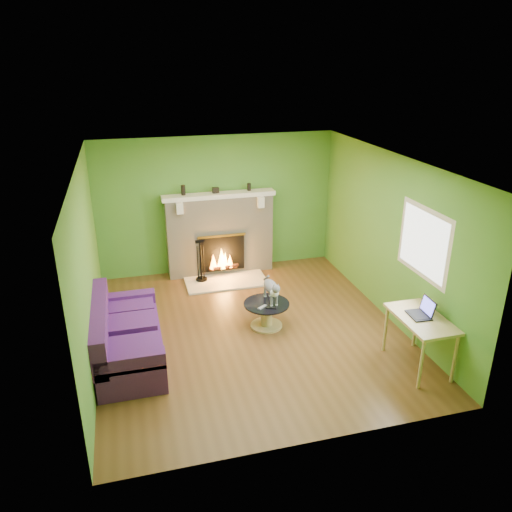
{
  "coord_description": "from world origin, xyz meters",
  "views": [
    {
      "loc": [
        -1.65,
        -6.49,
        3.96
      ],
      "look_at": [
        0.2,
        0.4,
        1.05
      ],
      "focal_mm": 35.0,
      "sensor_mm": 36.0,
      "label": 1
    }
  ],
  "objects_px": {
    "coffee_table": "(266,313)",
    "cat": "(271,289)",
    "sofa": "(125,338)",
    "desk": "(421,323)"
  },
  "relations": [
    {
      "from": "sofa",
      "to": "desk",
      "type": "xyz_separation_m",
      "value": [
        3.81,
        -1.2,
        0.32
      ]
    },
    {
      "from": "sofa",
      "to": "desk",
      "type": "height_order",
      "value": "sofa"
    },
    {
      "from": "coffee_table",
      "to": "cat",
      "type": "height_order",
      "value": "cat"
    },
    {
      "from": "sofa",
      "to": "coffee_table",
      "type": "distance_m",
      "value": 2.16
    },
    {
      "from": "sofa",
      "to": "cat",
      "type": "height_order",
      "value": "sofa"
    },
    {
      "from": "sofa",
      "to": "desk",
      "type": "bearing_deg",
      "value": -17.51
    },
    {
      "from": "desk",
      "to": "cat",
      "type": "height_order",
      "value": "cat"
    },
    {
      "from": "sofa",
      "to": "desk",
      "type": "distance_m",
      "value": 4.01
    },
    {
      "from": "coffee_table",
      "to": "cat",
      "type": "xyz_separation_m",
      "value": [
        0.08,
        0.05,
        0.37
      ]
    },
    {
      "from": "desk",
      "to": "coffee_table",
      "type": "bearing_deg",
      "value": 137.26
    }
  ]
}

